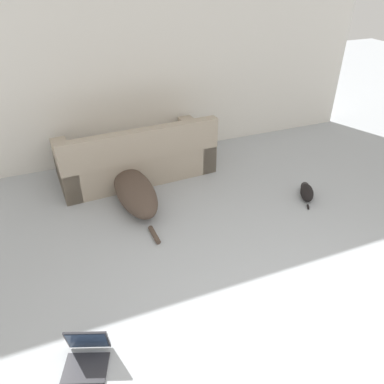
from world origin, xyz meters
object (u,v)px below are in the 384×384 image
cat (307,192)px  laptop_open (87,351)px  couch (136,158)px  dog (133,188)px

cat → laptop_open: size_ratio=1.18×
couch → dog: size_ratio=1.28×
laptop_open → couch: bearing=88.0°
dog → laptop_open: bearing=154.7°
cat → laptop_open: 3.15m
cat → laptop_open: bearing=143.4°
laptop_open → dog: bearing=86.8°
dog → laptop_open: dog is taller
couch → laptop_open: size_ratio=5.12×
dog → cat: 2.16m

